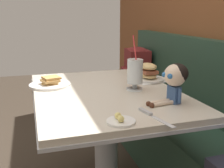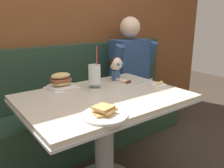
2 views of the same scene
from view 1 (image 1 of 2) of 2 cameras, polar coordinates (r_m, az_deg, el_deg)
name	(u,v)px [view 1 (image 1 of 2)]	position (r m, az deg, el deg)	size (l,w,h in m)	color
booth_bench	(195,141)	(1.97, 16.99, -11.45)	(2.60, 0.48, 1.00)	#233D2D
diner_table	(106,122)	(1.63, -1.28, -8.03)	(1.11, 0.81, 0.74)	beige
toast_plate	(50,83)	(1.71, -12.87, 0.11)	(0.25, 0.25, 0.06)	white
milkshake_glass	(135,73)	(1.56, 4.86, 2.38)	(0.10, 0.10, 0.32)	silver
sandwich_plate	(148,73)	(1.81, 7.61, 2.21)	(0.23, 0.23, 0.12)	white
butter_saucer	(121,120)	(1.11, 1.83, -7.66)	(0.12, 0.12, 0.04)	white
butter_knife	(150,114)	(1.20, 7.99, -6.30)	(0.23, 0.07, 0.01)	silver
seated_doll	(175,77)	(1.36, 13.11, 1.36)	(0.13, 0.23, 0.20)	#385689
backpack	(136,67)	(2.71, 5.12, 3.65)	(0.32, 0.28, 0.41)	maroon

